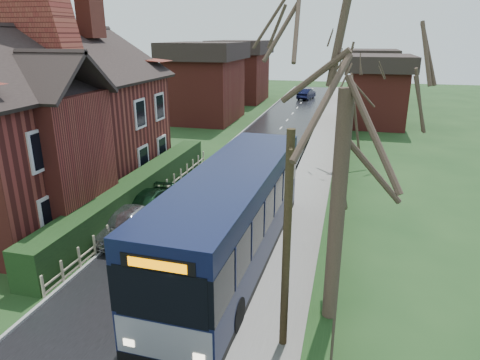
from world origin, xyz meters
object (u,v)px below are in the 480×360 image
(car_green, at_px, (146,206))
(bus_stop_sign, at_px, (281,181))
(car_silver, at_px, (126,223))
(bus, at_px, (233,218))
(telegraph_pole, at_px, (287,246))
(brick_house, at_px, (40,118))

(car_green, height_order, bus_stop_sign, bus_stop_sign)
(car_green, distance_m, bus_stop_sign, 6.51)
(car_silver, height_order, car_green, car_silver)
(bus_stop_sign, bearing_deg, bus, -122.33)
(car_green, xyz_separation_m, telegraph_pole, (7.70, -7.27, 2.55))
(car_green, bearing_deg, car_silver, -89.88)
(bus, xyz_separation_m, bus_stop_sign, (1.00, 5.03, -0.15))
(telegraph_pole, bearing_deg, brick_house, 139.11)
(car_green, distance_m, telegraph_pole, 10.90)
(car_green, bearing_deg, bus_stop_sign, 15.57)
(bus, relative_size, bus_stop_sign, 4.79)
(brick_house, height_order, bus_stop_sign, brick_house)
(brick_house, relative_size, car_silver, 3.92)
(bus, relative_size, car_silver, 3.28)
(bus, height_order, car_green, bus)
(brick_house, xyz_separation_m, car_green, (5.83, -0.78, -3.79))
(bus, relative_size, telegraph_pole, 1.97)
(car_green, relative_size, bus_stop_sign, 1.58)
(car_green, height_order, telegraph_pole, telegraph_pole)
(bus_stop_sign, xyz_separation_m, telegraph_pole, (1.60, -9.27, 1.45))
(brick_house, xyz_separation_m, telegraph_pole, (13.53, -8.05, -1.24))
(bus, distance_m, car_green, 6.06)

